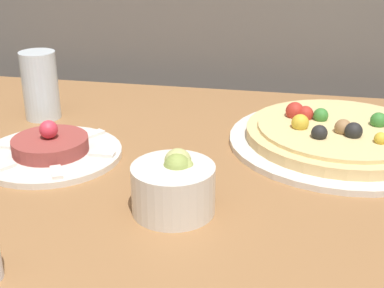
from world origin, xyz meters
TOP-DOWN VIEW (x-y plane):
  - dining_table at (0.00, 0.40)m, footprint 1.06×0.80m
  - pizza_plate at (0.29, 0.53)m, footprint 0.38×0.38m
  - tartare_plate at (-0.17, 0.39)m, footprint 0.23×0.23m
  - small_bowl at (0.06, 0.26)m, footprint 0.11×0.11m
  - drinking_glass at (-0.26, 0.56)m, footprint 0.07×0.07m

SIDE VIEW (x-z plane):
  - dining_table at x=0.00m, z-range 0.26..1.02m
  - tartare_plate at x=-0.17m, z-range 0.74..0.80m
  - pizza_plate at x=0.29m, z-range 0.74..0.80m
  - small_bowl at x=0.06m, z-range 0.75..0.83m
  - drinking_glass at x=-0.26m, z-range 0.75..0.88m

